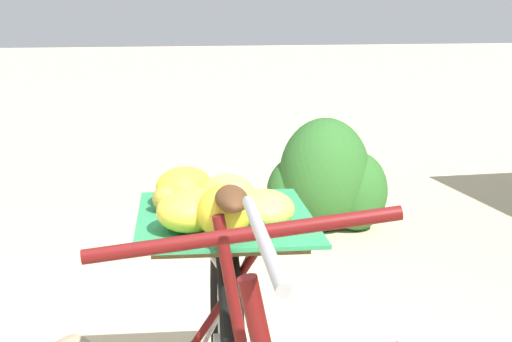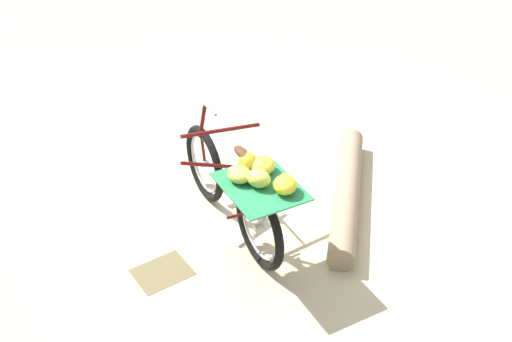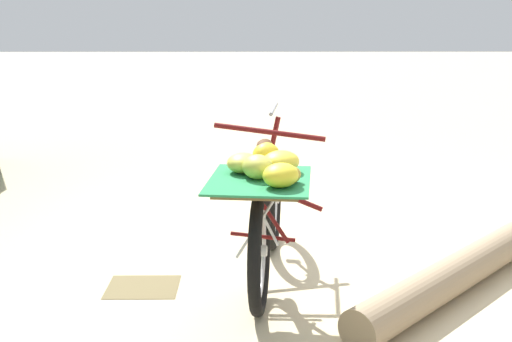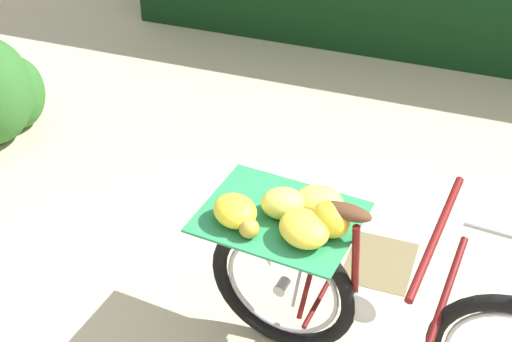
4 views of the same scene
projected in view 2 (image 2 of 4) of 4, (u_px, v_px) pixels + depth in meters
The scene contains 4 objects.
ground_plane at pixel (230, 205), 5.81m from camera, with size 60.00×60.00×0.00m, color beige.
bicycle at pixel (237, 188), 5.18m from camera, with size 0.74×1.80×1.03m.
fallen_log at pixel (347, 191), 5.80m from camera, with size 0.23×0.23×1.95m, color #9E8466.
leaf_litter_patch at pixel (162, 272), 5.06m from camera, with size 0.44×0.36×0.01m, color olive.
Camera 2 is at (-2.45, -3.96, 3.50)m, focal length 43.76 mm.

